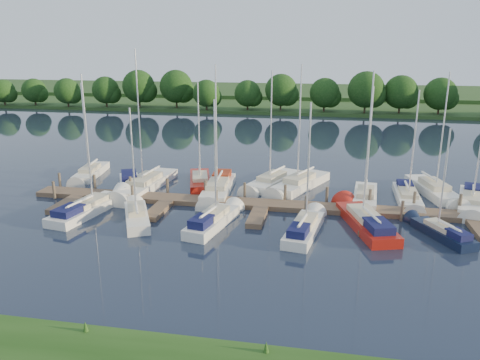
% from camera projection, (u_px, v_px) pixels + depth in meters
% --- Properties ---
extents(ground, '(260.00, 260.00, 0.00)m').
position_uv_depth(ground, '(246.00, 246.00, 31.05)').
color(ground, '#192132').
rests_on(ground, ground).
extents(dock, '(40.00, 6.00, 0.40)m').
position_uv_depth(dock, '(261.00, 207.00, 37.90)').
color(dock, '#4F3C2C').
rests_on(dock, ground).
extents(mooring_pilings, '(38.24, 2.84, 2.00)m').
position_uv_depth(mooring_pilings, '(263.00, 198.00, 38.85)').
color(mooring_pilings, '#473D33').
rests_on(mooring_pilings, ground).
extents(far_shore, '(180.00, 30.00, 0.60)m').
position_uv_depth(far_shore, '(305.00, 105.00, 101.81)').
color(far_shore, '#214319').
rests_on(far_shore, ground).
extents(distant_hill, '(220.00, 40.00, 1.40)m').
position_uv_depth(distant_hill, '(309.00, 92.00, 125.31)').
color(distant_hill, '#345324').
rests_on(distant_hill, ground).
extents(treeline, '(146.67, 9.02, 8.24)m').
position_uv_depth(treeline, '(281.00, 92.00, 89.40)').
color(treeline, '#38281C').
rests_on(treeline, ground).
extents(sailboat_n_0, '(2.73, 7.69, 9.76)m').
position_uv_depth(sailboat_n_0, '(90.00, 174.00, 47.39)').
color(sailboat_n_0, white).
rests_on(sailboat_n_0, ground).
extents(motorboat, '(3.72, 5.91, 1.67)m').
position_uv_depth(motorboat, '(130.00, 183.00, 43.89)').
color(motorboat, white).
rests_on(motorboat, ground).
extents(sailboat_n_2, '(3.22, 10.38, 13.02)m').
position_uv_depth(sailboat_n_2, '(144.00, 186.00, 43.22)').
color(sailboat_n_2, white).
rests_on(sailboat_n_2, ground).
extents(sailboat_n_3, '(3.65, 7.90, 10.03)m').
position_uv_depth(sailboat_n_3, '(200.00, 182.00, 44.47)').
color(sailboat_n_3, '#9D170E').
rests_on(sailboat_n_3, ground).
extents(sailboat_n_4, '(2.77, 9.30, 11.76)m').
position_uv_depth(sailboat_n_4, '(218.00, 190.00, 42.08)').
color(sailboat_n_4, white).
rests_on(sailboat_n_4, ground).
extents(sailboat_n_5, '(4.58, 8.68, 11.10)m').
position_uv_depth(sailboat_n_5, '(271.00, 183.00, 44.39)').
color(sailboat_n_5, white).
rests_on(sailboat_n_5, ground).
extents(sailboat_n_6, '(5.31, 8.96, 11.76)m').
position_uv_depth(sailboat_n_6, '(299.00, 186.00, 43.43)').
color(sailboat_n_6, white).
rests_on(sailboat_n_6, ground).
extents(sailboat_n_7, '(2.51, 7.94, 10.10)m').
position_uv_depth(sailboat_n_7, '(365.00, 199.00, 39.70)').
color(sailboat_n_7, white).
rests_on(sailboat_n_7, ground).
extents(sailboat_n_8, '(1.97, 7.69, 9.75)m').
position_uv_depth(sailboat_n_8, '(408.00, 197.00, 39.99)').
color(sailboat_n_8, white).
rests_on(sailboat_n_8, ground).
extents(sailboat_n_9, '(3.75, 8.77, 11.22)m').
position_uv_depth(sailboat_n_9, '(434.00, 192.00, 41.52)').
color(sailboat_n_9, white).
rests_on(sailboat_n_9, ground).
extents(sailboat_n_10, '(3.93, 8.68, 10.86)m').
position_uv_depth(sailboat_n_10, '(472.00, 203.00, 38.62)').
color(sailboat_n_10, white).
rests_on(sailboat_n_10, ground).
extents(sailboat_s_0, '(3.37, 8.93, 11.19)m').
position_uv_depth(sailboat_s_0, '(90.00, 208.00, 37.30)').
color(sailboat_s_0, white).
rests_on(sailboat_s_0, ground).
extents(sailboat_s_1, '(4.01, 6.63, 8.99)m').
position_uv_depth(sailboat_s_1, '(137.00, 217.00, 35.44)').
color(sailboat_s_1, white).
rests_on(sailboat_s_1, ground).
extents(sailboat_s_2, '(3.01, 7.47, 9.69)m').
position_uv_depth(sailboat_s_2, '(213.00, 222.00, 34.40)').
color(sailboat_s_2, white).
rests_on(sailboat_s_2, ground).
extents(sailboat_s_3, '(2.77, 7.49, 9.60)m').
position_uv_depth(sailboat_s_3, '(305.00, 229.00, 33.05)').
color(sailboat_s_3, white).
rests_on(sailboat_s_3, ground).
extents(sailboat_s_4, '(4.29, 9.17, 11.60)m').
position_uv_depth(sailboat_s_4, '(365.00, 222.00, 34.38)').
color(sailboat_s_4, '#9D170E').
rests_on(sailboat_s_4, ground).
extents(sailboat_s_5, '(3.76, 5.89, 7.92)m').
position_uv_depth(sailboat_s_5, '(441.00, 233.00, 32.43)').
color(sailboat_s_5, black).
rests_on(sailboat_s_5, ground).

